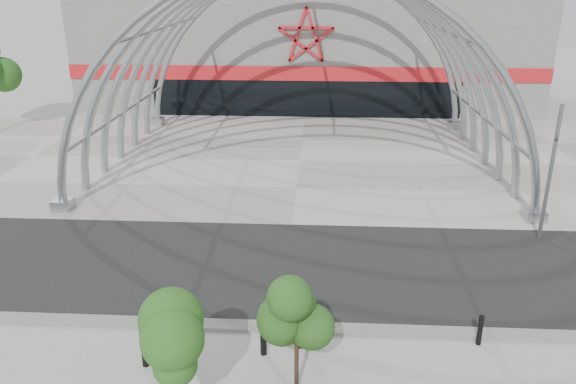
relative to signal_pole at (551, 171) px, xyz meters
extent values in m
plane|color=#9E9D98|center=(-9.64, -6.35, -2.75)|extent=(140.00, 140.00, 0.00)
cube|color=black|center=(-9.64, -2.85, -2.74)|extent=(140.00, 7.00, 0.02)
cube|color=gray|center=(-9.64, 9.15, -2.73)|extent=(60.00, 17.00, 0.04)
cube|color=slate|center=(-9.64, -6.60, -2.69)|extent=(60.00, 0.50, 0.12)
cube|color=slate|center=(-9.64, 27.15, 1.25)|extent=(34.00, 15.00, 8.00)
cube|color=black|center=(-9.64, 19.70, -1.45)|extent=(22.00, 0.25, 2.60)
cube|color=red|center=(-9.64, 19.70, 0.35)|extent=(34.00, 0.30, 1.00)
torus|color=#91979C|center=(-9.64, 1.65, -2.75)|extent=(20.36, 0.36, 20.36)
torus|color=#91979C|center=(-9.64, 4.15, -2.75)|extent=(20.36, 0.36, 20.36)
torus|color=#91979C|center=(-9.64, 6.65, -2.75)|extent=(20.36, 0.36, 20.36)
torus|color=#91979C|center=(-9.64, 9.15, -2.75)|extent=(20.36, 0.36, 20.36)
torus|color=#91979C|center=(-9.64, 11.65, -2.75)|extent=(20.36, 0.36, 20.36)
torus|color=#91979C|center=(-9.64, 14.15, -2.75)|extent=(20.36, 0.36, 20.36)
torus|color=#91979C|center=(-9.64, 16.65, -2.75)|extent=(20.36, 0.36, 20.36)
cylinder|color=#91979C|center=(0.02, 9.15, -0.16)|extent=(0.20, 15.00, 0.20)
cylinder|color=#91979C|center=(-2.57, 9.15, 4.32)|extent=(0.20, 15.00, 0.20)
cylinder|color=#91979C|center=(-16.71, 9.15, 4.32)|extent=(0.20, 15.00, 0.20)
cylinder|color=#91979C|center=(-19.30, 9.15, -0.16)|extent=(0.20, 15.00, 0.20)
cube|color=#91979C|center=(-19.64, 1.65, -2.50)|extent=(0.80, 0.80, 0.50)
cube|color=#91979C|center=(-19.64, 16.65, -2.50)|extent=(0.80, 0.80, 0.50)
cube|color=#91979C|center=(0.36, 1.65, -2.50)|extent=(0.80, 0.80, 0.50)
cube|color=#91979C|center=(0.36, 16.65, -2.50)|extent=(0.80, 0.80, 0.50)
cylinder|color=slate|center=(0.00, 0.00, -0.12)|extent=(0.15, 0.15, 5.26)
imported|color=black|center=(0.00, 0.00, 1.04)|extent=(0.34, 0.74, 0.15)
ellipsoid|color=#1F4F17|center=(-11.61, -10.36, -0.34)|extent=(1.47, 1.47, 1.87)
cylinder|color=black|center=(-9.05, -9.10, -1.92)|extent=(0.11, 0.11, 1.65)
ellipsoid|color=#1C4016|center=(-9.05, -9.10, -0.42)|extent=(1.37, 1.37, 1.80)
cylinder|color=black|center=(-13.22, -7.30, -2.20)|extent=(0.18, 0.18, 1.10)
cylinder|color=black|center=(-13.01, -8.41, -2.19)|extent=(0.18, 0.18, 1.12)
cylinder|color=black|center=(-9.99, -7.76, -2.20)|extent=(0.17, 0.17, 1.09)
cylinder|color=black|center=(-9.02, -7.41, -2.22)|extent=(0.17, 0.17, 1.06)
cylinder|color=black|center=(-4.11, -7.00, -2.30)|extent=(0.14, 0.14, 0.90)
camera|label=1|loc=(-8.62, -20.22, 6.74)|focal=35.00mm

